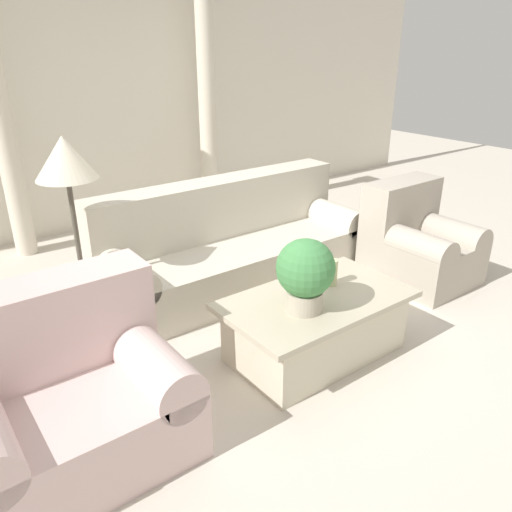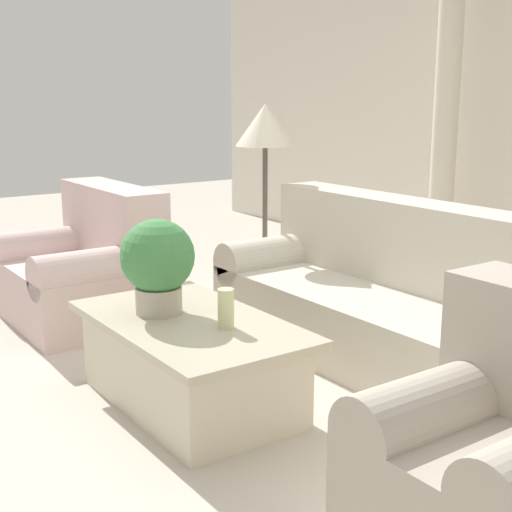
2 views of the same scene
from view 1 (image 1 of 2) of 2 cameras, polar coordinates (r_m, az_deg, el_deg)
The scene contains 11 objects.
ground_plane at distance 3.90m, azimuth 2.76°, elevation -7.78°, with size 16.00×16.00×0.00m, color beige.
wall_back at distance 6.03m, azimuth -16.95°, elevation 18.52°, with size 10.00×0.06×3.20m.
sofa_long at distance 4.41m, azimuth -2.74°, elevation 1.17°, with size 2.44×0.86×0.90m.
loveseat at distance 2.82m, azimuth -20.97°, elevation -14.54°, with size 1.13×0.86×0.90m.
coffee_table at distance 3.47m, azimuth 6.83°, elevation -7.85°, with size 1.28×0.74×0.44m.
potted_plant at distance 3.09m, azimuth 5.66°, elevation -1.85°, with size 0.37×0.37×0.48m.
pillar_candle at distance 3.50m, azimuth 8.67°, elevation -1.86°, with size 0.08×0.08×0.19m.
floor_lamp at distance 3.59m, azimuth -20.89°, elevation 9.47°, with size 0.41×0.41×1.45m.
column_left at distance 5.34m, azimuth -27.09°, elevation 13.77°, with size 0.29×0.29×2.64m.
column_right at distance 6.16m, azimuth -5.60°, elevation 17.09°, with size 0.29×0.29×2.64m.
armchair at distance 4.73m, azimuth 17.93°, elevation 1.58°, with size 0.78×0.86×0.87m.
Camera 1 is at (-2.16, -2.54, 2.02)m, focal length 35.00 mm.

